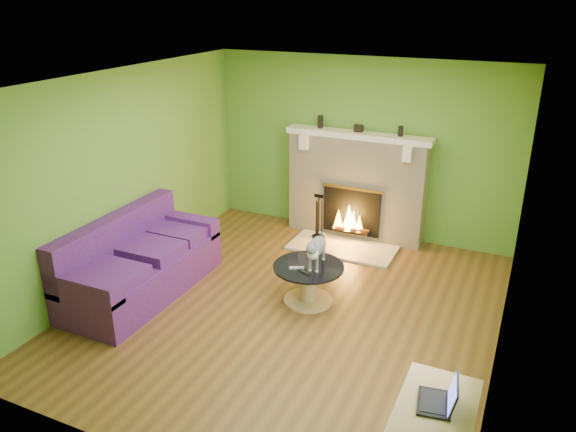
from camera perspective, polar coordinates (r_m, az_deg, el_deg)
name	(u,v)px	position (r m, az deg, el deg)	size (l,w,h in m)	color
floor	(291,308)	(6.60, 0.28, -9.37)	(5.00, 5.00, 0.00)	brown
ceiling	(291,81)	(5.69, 0.33, 13.58)	(5.00, 5.00, 0.00)	white
wall_back	(362,148)	(8.26, 7.52, 6.83)	(5.00, 5.00, 0.00)	#5A9932
wall_front	(144,319)	(4.11, -14.46, -10.10)	(5.00, 5.00, 0.00)	#5A9932
wall_left	(124,177)	(7.19, -16.29, 3.84)	(5.00, 5.00, 0.00)	#5A9932
wall_right	(514,240)	(5.56, 21.96, -2.27)	(5.00, 5.00, 0.00)	#5A9932
window_frame	(508,254)	(4.63, 21.48, -3.62)	(1.20, 1.20, 0.00)	silver
window_pane	(507,254)	(4.64, 21.38, -3.61)	(1.06, 1.06, 0.00)	white
fireplace	(356,187)	(8.24, 6.95, 2.99)	(2.10, 0.46, 1.58)	beige
hearth	(343,247)	(8.07, 5.57, -3.18)	(1.50, 0.75, 0.03)	beige
mantel	(358,135)	(8.01, 7.16, 8.15)	(2.10, 0.28, 0.08)	white
sofa	(138,264)	(7.03, -15.03, -4.71)	(0.95, 2.10, 0.94)	#42185B
coffee_table	(308,281)	(6.61, 2.08, -6.61)	(0.83, 0.83, 0.47)	tan
desk	(434,419)	(4.35, 14.64, -19.30)	(0.55, 0.94, 0.70)	tan
cat	(317,250)	(6.44, 2.96, -3.44)	(0.24, 0.64, 0.40)	slate
remote_silver	(297,268)	(6.45, 0.87, -5.28)	(0.17, 0.04, 0.02)	gray
remote_black	(304,272)	(6.36, 1.65, -5.72)	(0.16, 0.04, 0.02)	black
laptop	(436,391)	(4.27, 14.77, -16.79)	(0.27, 0.31, 0.23)	black
fire_tools	(319,216)	(8.19, 3.14, -0.01)	(0.18, 0.18, 0.68)	black
mantel_vase_left	(320,122)	(8.20, 3.31, 9.53)	(0.08, 0.08, 0.18)	black
mantel_vase_right	(401,131)	(7.86, 11.37, 8.45)	(0.07, 0.07, 0.14)	black
mantel_box	(359,128)	(8.02, 7.19, 8.83)	(0.12, 0.08, 0.10)	black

